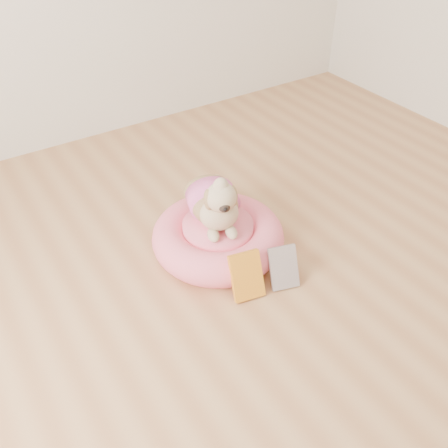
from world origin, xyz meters
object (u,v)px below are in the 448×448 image
book_white (284,267)px  pet_bed (218,237)px  book_yellow (247,276)px  dog (215,192)px

book_white → pet_bed: bearing=126.2°
book_yellow → pet_bed: bearing=91.8°
dog → book_white: 0.43m
dog → book_yellow: (-0.05, -0.33, -0.21)m
pet_bed → dog: bearing=83.3°
dog → book_white: (0.11, -0.36, -0.22)m
dog → book_white: bearing=-54.0°
pet_bed → dog: dog is taller
book_yellow → book_white: (0.17, -0.03, -0.01)m
pet_bed → book_white: book_white is taller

